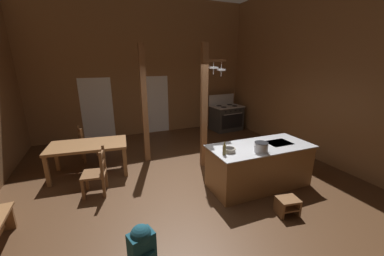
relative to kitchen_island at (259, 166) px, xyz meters
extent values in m
cube|color=#4C301C|center=(-1.37, 0.44, -0.50)|extent=(8.21, 9.14, 0.10)
cube|color=brown|center=(-1.37, 4.68, 1.86)|extent=(8.21, 0.14, 4.63)
cube|color=brown|center=(2.40, 0.44, 1.86)|extent=(0.14, 9.14, 4.63)
cube|color=white|center=(-3.04, 4.60, 0.57)|extent=(1.00, 0.01, 2.05)
cube|color=white|center=(-1.00, 4.60, 0.57)|extent=(0.84, 0.01, 2.05)
cube|color=olive|center=(0.00, 0.00, -0.01)|extent=(2.11, 0.92, 0.88)
cube|color=#B7BABF|center=(0.00, 0.00, 0.44)|extent=(2.17, 0.98, 0.02)
cube|color=black|center=(0.47, -0.01, 0.45)|extent=(0.52, 0.41, 0.00)
cube|color=black|center=(0.00, 0.43, -0.40)|extent=(2.00, 0.06, 0.10)
cube|color=#2F2F2F|center=(1.49, 3.84, 0.00)|extent=(1.17, 0.86, 0.90)
cube|color=black|center=(1.53, 3.46, -0.03)|extent=(0.93, 0.09, 0.52)
cylinder|color=#B7BABF|center=(1.53, 3.43, 0.25)|extent=(0.82, 0.10, 0.02)
cube|color=#B7BABF|center=(1.49, 3.84, 0.46)|extent=(1.21, 0.90, 0.03)
cube|color=#B7BABF|center=(1.46, 4.20, 0.67)|extent=(1.14, 0.14, 0.40)
cylinder|color=black|center=(1.75, 3.71, 0.48)|extent=(0.22, 0.22, 0.01)
cylinder|color=black|center=(1.26, 3.67, 0.48)|extent=(0.22, 0.22, 0.01)
cylinder|color=black|center=(1.72, 4.02, 0.48)|extent=(0.22, 0.22, 0.01)
cylinder|color=black|center=(1.23, 3.97, 0.48)|extent=(0.22, 0.22, 0.01)
cylinder|color=black|center=(1.86, 3.47, 0.37)|extent=(0.05, 0.03, 0.04)
cylinder|color=black|center=(1.64, 3.45, 0.37)|extent=(0.05, 0.03, 0.04)
cylinder|color=black|center=(1.42, 3.43, 0.37)|extent=(0.05, 0.03, 0.04)
cylinder|color=black|center=(1.20, 3.41, 0.37)|extent=(0.05, 0.03, 0.04)
cube|color=brown|center=(-0.66, 1.34, 1.04)|extent=(0.16, 0.16, 2.98)
cube|color=brown|center=(-0.45, 1.31, 2.13)|extent=(0.58, 0.15, 0.06)
cylinder|color=#B7BABF|center=(-0.45, 1.31, 2.06)|extent=(0.01, 0.01, 0.14)
cylinder|color=#B7BABF|center=(-0.45, 1.31, 1.97)|extent=(0.24, 0.24, 0.04)
cylinder|color=#B7BABF|center=(-0.45, 1.31, 1.89)|extent=(0.02, 0.02, 0.14)
cylinder|color=#B7BABF|center=(-0.26, 1.29, 2.04)|extent=(0.01, 0.01, 0.19)
cylinder|color=#B7BABF|center=(-0.26, 1.29, 1.92)|extent=(0.23, 0.23, 0.04)
cylinder|color=#B7BABF|center=(-0.26, 1.29, 1.84)|extent=(0.02, 0.02, 0.14)
cube|color=brown|center=(-1.92, 2.20, 1.04)|extent=(0.14, 0.14, 2.98)
cube|color=brown|center=(-0.15, -1.00, -0.17)|extent=(0.40, 0.34, 0.04)
cube|color=brown|center=(-0.31, -0.97, -0.32)|extent=(0.09, 0.28, 0.26)
cube|color=brown|center=(0.01, -1.03, -0.32)|extent=(0.09, 0.28, 0.26)
cube|color=brown|center=(-0.15, -1.00, -0.32)|extent=(0.36, 0.33, 0.03)
cube|color=olive|center=(-3.32, 1.96, 0.26)|extent=(1.78, 1.07, 0.06)
cube|color=olive|center=(-4.07, 2.43, -0.11)|extent=(0.09, 0.09, 0.68)
cube|color=olive|center=(-2.49, 2.27, -0.11)|extent=(0.09, 0.09, 0.68)
cube|color=olive|center=(-4.15, 1.66, -0.11)|extent=(0.09, 0.09, 0.68)
cube|color=olive|center=(-2.57, 1.49, -0.11)|extent=(0.09, 0.09, 0.68)
cube|color=brown|center=(-3.23, 0.98, -0.02)|extent=(0.51, 0.51, 0.04)
cube|color=brown|center=(-3.45, 0.82, -0.25)|extent=(0.06, 0.06, 0.41)
cube|color=brown|center=(-3.39, 1.20, -0.25)|extent=(0.06, 0.06, 0.41)
cube|color=brown|center=(-3.07, 0.76, 0.02)|extent=(0.06, 0.06, 0.95)
cube|color=brown|center=(-3.01, 1.14, 0.02)|extent=(0.06, 0.06, 0.95)
cube|color=brown|center=(-3.04, 0.95, 0.39)|extent=(0.10, 0.38, 0.07)
cube|color=brown|center=(-3.04, 0.95, 0.20)|extent=(0.10, 0.38, 0.07)
cube|color=brown|center=(-3.32, 2.82, -0.02)|extent=(0.52, 0.52, 0.04)
cube|color=brown|center=(-3.18, 3.04, -0.25)|extent=(0.06, 0.06, 0.41)
cube|color=brown|center=(-3.10, 2.67, -0.25)|extent=(0.06, 0.06, 0.41)
cube|color=brown|center=(-3.55, 2.96, 0.02)|extent=(0.06, 0.06, 0.95)
cube|color=brown|center=(-3.47, 2.59, 0.02)|extent=(0.06, 0.06, 0.95)
cube|color=brown|center=(-3.51, 2.78, 0.39)|extent=(0.11, 0.38, 0.07)
cube|color=brown|center=(-3.51, 2.78, 0.20)|extent=(0.11, 0.38, 0.07)
cube|color=olive|center=(-4.58, 0.40, -0.25)|extent=(0.31, 0.06, 0.40)
cube|color=#194756|center=(-2.68, -1.07, -0.21)|extent=(0.37, 0.30, 0.48)
cylinder|color=black|center=(-2.63, -0.92, -0.21)|extent=(0.05, 0.05, 0.38)
cylinder|color=black|center=(-2.81, -0.98, -0.21)|extent=(0.05, 0.05, 0.38)
sphere|color=#194756|center=(-2.68, -1.07, 0.01)|extent=(0.34, 0.34, 0.27)
cylinder|color=#B7BABF|center=(-0.22, -0.28, 0.55)|extent=(0.25, 0.25, 0.19)
cylinder|color=black|center=(-0.22, -0.28, 0.64)|extent=(0.26, 0.26, 0.01)
cylinder|color=#B7BABF|center=(-0.36, -0.28, 0.59)|extent=(0.05, 0.02, 0.02)
cylinder|color=#B7BABF|center=(-0.08, -0.28, 0.59)|extent=(0.05, 0.02, 0.02)
cylinder|color=#B2A893|center=(-0.78, -0.05, 0.49)|extent=(0.23, 0.23, 0.08)
cylinder|color=black|center=(-0.78, -0.05, 0.53)|extent=(0.19, 0.19, 0.00)
cylinder|color=brown|center=(-0.94, -0.13, 0.55)|extent=(0.06, 0.06, 0.19)
cylinder|color=brown|center=(-0.94, -0.13, 0.67)|extent=(0.03, 0.03, 0.07)
camera|label=1|loc=(-3.00, -3.53, 2.14)|focal=21.45mm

